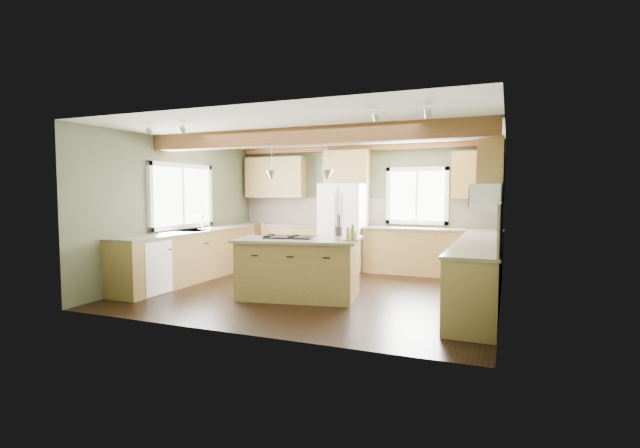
% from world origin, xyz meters
% --- Properties ---
extents(floor, '(5.60, 5.60, 0.00)m').
position_xyz_m(floor, '(0.00, 0.00, 0.00)').
color(floor, black).
rests_on(floor, ground).
extents(ceiling, '(5.60, 5.60, 0.00)m').
position_xyz_m(ceiling, '(0.00, 0.00, 2.60)').
color(ceiling, silver).
rests_on(ceiling, wall_back).
extents(wall_back, '(5.60, 0.00, 5.60)m').
position_xyz_m(wall_back, '(0.00, 2.50, 1.30)').
color(wall_back, '#444E37').
rests_on(wall_back, ground).
extents(wall_left, '(0.00, 5.00, 5.00)m').
position_xyz_m(wall_left, '(-2.80, 0.00, 1.30)').
color(wall_left, '#444E37').
rests_on(wall_left, ground).
extents(wall_right, '(0.00, 5.00, 5.00)m').
position_xyz_m(wall_right, '(2.80, 0.00, 1.30)').
color(wall_right, '#444E37').
rests_on(wall_right, ground).
extents(ceiling_beam, '(5.55, 0.26, 0.26)m').
position_xyz_m(ceiling_beam, '(0.00, -0.50, 2.47)').
color(ceiling_beam, '#512C17').
rests_on(ceiling_beam, ceiling).
extents(soffit_trim, '(5.55, 0.20, 0.10)m').
position_xyz_m(soffit_trim, '(0.00, 2.40, 2.54)').
color(soffit_trim, '#512C17').
rests_on(soffit_trim, ceiling).
extents(backsplash_back, '(5.58, 0.03, 0.58)m').
position_xyz_m(backsplash_back, '(0.00, 2.48, 1.21)').
color(backsplash_back, brown).
rests_on(backsplash_back, wall_back).
extents(backsplash_right, '(0.03, 3.70, 0.58)m').
position_xyz_m(backsplash_right, '(2.78, 0.05, 1.21)').
color(backsplash_right, brown).
rests_on(backsplash_right, wall_right).
extents(base_cab_back_left, '(2.02, 0.60, 0.88)m').
position_xyz_m(base_cab_back_left, '(-1.79, 2.20, 0.44)').
color(base_cab_back_left, brown).
rests_on(base_cab_back_left, floor).
extents(counter_back_left, '(2.06, 0.64, 0.04)m').
position_xyz_m(counter_back_left, '(-1.79, 2.20, 0.90)').
color(counter_back_left, brown).
rests_on(counter_back_left, base_cab_back_left).
extents(base_cab_back_right, '(2.62, 0.60, 0.88)m').
position_xyz_m(base_cab_back_right, '(1.49, 2.20, 0.44)').
color(base_cab_back_right, brown).
rests_on(base_cab_back_right, floor).
extents(counter_back_right, '(2.66, 0.64, 0.04)m').
position_xyz_m(counter_back_right, '(1.49, 2.20, 0.90)').
color(counter_back_right, brown).
rests_on(counter_back_right, base_cab_back_right).
extents(base_cab_left, '(0.60, 3.70, 0.88)m').
position_xyz_m(base_cab_left, '(-2.50, 0.05, 0.44)').
color(base_cab_left, brown).
rests_on(base_cab_left, floor).
extents(counter_left, '(0.64, 3.74, 0.04)m').
position_xyz_m(counter_left, '(-2.50, 0.05, 0.90)').
color(counter_left, brown).
rests_on(counter_left, base_cab_left).
extents(base_cab_right, '(0.60, 3.70, 0.88)m').
position_xyz_m(base_cab_right, '(2.50, 0.05, 0.44)').
color(base_cab_right, brown).
rests_on(base_cab_right, floor).
extents(counter_right, '(0.64, 3.74, 0.04)m').
position_xyz_m(counter_right, '(2.50, 0.05, 0.90)').
color(counter_right, brown).
rests_on(counter_right, base_cab_right).
extents(upper_cab_back_left, '(1.40, 0.35, 0.90)m').
position_xyz_m(upper_cab_back_left, '(-1.99, 2.33, 1.95)').
color(upper_cab_back_left, brown).
rests_on(upper_cab_back_left, wall_back).
extents(upper_cab_over_fridge, '(0.96, 0.35, 0.70)m').
position_xyz_m(upper_cab_over_fridge, '(-0.30, 2.33, 2.15)').
color(upper_cab_over_fridge, brown).
rests_on(upper_cab_over_fridge, wall_back).
extents(upper_cab_right, '(0.35, 2.20, 0.90)m').
position_xyz_m(upper_cab_right, '(2.62, 0.90, 1.95)').
color(upper_cab_right, brown).
rests_on(upper_cab_right, wall_right).
extents(upper_cab_back_corner, '(0.90, 0.35, 0.90)m').
position_xyz_m(upper_cab_back_corner, '(2.30, 2.33, 1.95)').
color(upper_cab_back_corner, brown).
rests_on(upper_cab_back_corner, wall_back).
extents(window_left, '(0.04, 1.60, 1.05)m').
position_xyz_m(window_left, '(-2.78, 0.05, 1.55)').
color(window_left, white).
rests_on(window_left, wall_left).
extents(window_back, '(1.10, 0.04, 1.00)m').
position_xyz_m(window_back, '(1.15, 2.48, 1.55)').
color(window_back, white).
rests_on(window_back, wall_back).
extents(sink, '(0.50, 0.65, 0.03)m').
position_xyz_m(sink, '(-2.50, 0.05, 0.91)').
color(sink, '#262628').
rests_on(sink, counter_left).
extents(faucet, '(0.02, 0.02, 0.28)m').
position_xyz_m(faucet, '(-2.32, 0.05, 1.05)').
color(faucet, '#B2B2B7').
rests_on(faucet, sink).
extents(dishwasher, '(0.60, 0.60, 0.84)m').
position_xyz_m(dishwasher, '(-2.49, -1.25, 0.43)').
color(dishwasher, white).
rests_on(dishwasher, floor).
extents(oven, '(0.60, 0.72, 0.84)m').
position_xyz_m(oven, '(2.49, -1.25, 0.43)').
color(oven, white).
rests_on(oven, floor).
extents(microwave, '(0.40, 0.70, 0.38)m').
position_xyz_m(microwave, '(2.58, -0.05, 1.55)').
color(microwave, white).
rests_on(microwave, wall_right).
extents(pendant_left, '(0.18, 0.18, 0.16)m').
position_xyz_m(pendant_left, '(-0.54, -0.58, 1.88)').
color(pendant_left, '#B2B2B7').
rests_on(pendant_left, ceiling).
extents(pendant_right, '(0.18, 0.18, 0.16)m').
position_xyz_m(pendant_right, '(0.32, -0.42, 1.88)').
color(pendant_right, '#B2B2B7').
rests_on(pendant_right, ceiling).
extents(refrigerator, '(0.90, 0.74, 1.80)m').
position_xyz_m(refrigerator, '(-0.30, 2.12, 0.90)').
color(refrigerator, white).
rests_on(refrigerator, floor).
extents(island, '(1.91, 1.37, 0.88)m').
position_xyz_m(island, '(-0.11, -0.50, 0.44)').
color(island, brown).
rests_on(island, floor).
extents(island_top, '(2.05, 1.50, 0.04)m').
position_xyz_m(island_top, '(-0.11, -0.50, 0.90)').
color(island_top, brown).
rests_on(island_top, island).
extents(cooktop, '(0.84, 0.63, 0.02)m').
position_xyz_m(cooktop, '(-0.25, -0.53, 0.93)').
color(cooktop, black).
rests_on(cooktop, island_top).
extents(knife_block, '(0.12, 0.09, 0.21)m').
position_xyz_m(knife_block, '(-0.92, -0.32, 1.02)').
color(knife_block, brown).
rests_on(knife_block, island_top).
extents(utensil_crock, '(0.16, 0.16, 0.16)m').
position_xyz_m(utensil_crock, '(0.35, 0.01, 1.00)').
color(utensil_crock, '#443E36').
rests_on(utensil_crock, island_top).
extents(bottle_tray, '(0.26, 0.26, 0.22)m').
position_xyz_m(bottle_tray, '(0.75, -0.59, 1.03)').
color(bottle_tray, brown).
rests_on(bottle_tray, island_top).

